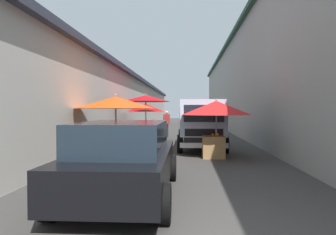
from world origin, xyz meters
name	(u,v)px	position (x,y,z in m)	size (l,w,h in m)	color
ground	(184,139)	(13.50, 0.00, 0.00)	(90.00, 90.00, 0.00)	#3D3A38
building_left_whitewash	(82,105)	(15.75, 6.86, 2.04)	(49.80, 7.50, 4.06)	beige
building_right_concrete	(292,82)	(15.75, -6.86, 3.49)	(49.80, 7.50, 6.95)	gray
fruit_stall_near_right	(116,110)	(5.82, 2.09, 1.68)	(2.60, 2.60, 2.19)	#9E9EA3
fruit_stall_far_right	(145,105)	(10.56, 1.84, 1.92)	(2.33, 2.33, 2.47)	#9E9EA3
fruit_stall_mid_lane	(145,113)	(12.85, 2.17, 1.51)	(2.12, 2.12, 2.12)	#9E9EA3
fruit_stall_far_left	(216,113)	(6.99, -1.20, 1.59)	(2.46, 2.46, 2.08)	#9E9EA3
hatchback_car	(124,159)	(2.18, 1.00, 0.74)	(3.93, 1.96, 1.45)	black
delivery_truck	(202,126)	(8.73, -0.78, 1.04)	(4.94, 2.02, 2.08)	black
vendor_by_crates	(167,122)	(14.64, 1.11, 0.96)	(0.59, 0.39, 1.65)	#232328
vendor_in_shade	(213,121)	(17.85, -2.06, 0.87)	(0.52, 0.42, 1.52)	navy
parked_scooter	(146,129)	(15.11, 2.47, 0.45)	(1.69, 0.32, 1.14)	black
plastic_stool	(216,136)	(11.92, -1.68, 0.33)	(0.30, 0.30, 0.43)	red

